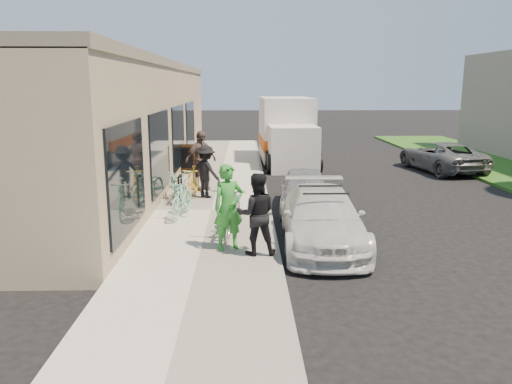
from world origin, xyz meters
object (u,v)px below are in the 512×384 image
object	(u,v)px
man_standing	(256,214)
cruiser_bike_c	(192,183)
woman_rider	(229,207)
bystander_a	(206,172)
moving_truck	(287,134)
bike_rack	(180,187)
cruiser_bike_a	(182,198)
sedan_white	(322,218)
sedan_silver	(305,190)
cruiser_bike_b	(177,185)
tandem_bike	(233,209)
bystander_b	(201,161)
sandwich_board	(187,159)
far_car_gray	(441,156)

from	to	relation	value
man_standing	cruiser_bike_c	world-z (taller)	man_standing
woman_rider	bystander_a	bearing A→B (deg)	78.45
cruiser_bike_c	bystander_a	bearing A→B (deg)	28.19
man_standing	woman_rider	bearing A→B (deg)	-34.45
woman_rider	moving_truck	bearing A→B (deg)	58.75
bike_rack	cruiser_bike_a	bearing A→B (deg)	-80.71
bike_rack	woman_rider	world-z (taller)	woman_rider
sedan_white	sedan_silver	size ratio (longest dim) A/B	1.24
sedan_silver	cruiser_bike_c	size ratio (longest dim) A/B	2.17
cruiser_bike_b	moving_truck	bearing A→B (deg)	48.02
tandem_bike	woman_rider	size ratio (longest dim) A/B	1.20
sedan_silver	cruiser_bike_a	size ratio (longest dim) A/B	2.12
moving_truck	bystander_b	xyz separation A→B (m)	(-3.27, -6.67, -0.18)
bike_rack	sandwich_board	xyz separation A→B (m)	(-0.37, 5.07, 0.03)
cruiser_bike_a	cruiser_bike_c	world-z (taller)	cruiser_bike_a
man_standing	cruiser_bike_a	distance (m)	3.44
bike_rack	sandwich_board	world-z (taller)	sandwich_board
woman_rider	tandem_bike	bearing A→B (deg)	66.09
tandem_bike	woman_rider	bearing A→B (deg)	-85.28
sedan_white	sedan_silver	bearing A→B (deg)	92.48
far_car_gray	tandem_bike	size ratio (longest dim) A/B	2.06
bystander_b	sedan_silver	bearing A→B (deg)	-71.60
moving_truck	cruiser_bike_b	size ratio (longest dim) A/B	3.26
cruiser_bike_a	bike_rack	bearing A→B (deg)	109.48
sandwich_board	cruiser_bike_a	bearing A→B (deg)	-79.27
woman_rider	bystander_b	xyz separation A→B (m)	(-1.06, 5.84, 0.08)
cruiser_bike_b	cruiser_bike_a	bearing A→B (deg)	-95.37
sedan_silver	man_standing	xyz separation A→B (m)	(-1.44, -4.06, 0.38)
tandem_bike	cruiser_bike_b	size ratio (longest dim) A/B	1.16
sedan_white	bystander_a	size ratio (longest dim) A/B	2.75
sedan_white	tandem_bike	world-z (taller)	sedan_white
sedan_white	far_car_gray	world-z (taller)	sedan_white
man_standing	cruiser_bike_b	size ratio (longest dim) A/B	0.90
moving_truck	bystander_b	bearing A→B (deg)	-117.75
sandwich_board	cruiser_bike_c	world-z (taller)	sandwich_board
man_standing	bystander_b	xyz separation A→B (m)	(-1.61, 6.17, 0.13)
sandwich_board	sedan_white	world-z (taller)	sedan_white
sedan_white	cruiser_bike_c	xyz separation A→B (m)	(-3.20, 3.97, 0.02)
far_car_gray	bike_rack	bearing A→B (deg)	22.96
cruiser_bike_c	bystander_b	distance (m)	1.30
far_car_gray	cruiser_bike_a	xyz separation A→B (m)	(-9.52, -7.50, 0.03)
tandem_bike	cruiser_bike_a	size ratio (longest dim) A/B	1.30
man_standing	sedan_white	bearing A→B (deg)	-148.99
cruiser_bike_c	bystander_b	world-z (taller)	bystander_b
cruiser_bike_c	tandem_bike	bearing A→B (deg)	-65.02
bike_rack	man_standing	distance (m)	4.68
cruiser_bike_b	bystander_a	size ratio (longest dim) A/B	1.17
tandem_bike	sandwich_board	bearing A→B (deg)	111.03
sedan_white	cruiser_bike_b	bearing A→B (deg)	137.35
woman_rider	bystander_a	size ratio (longest dim) A/B	1.12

